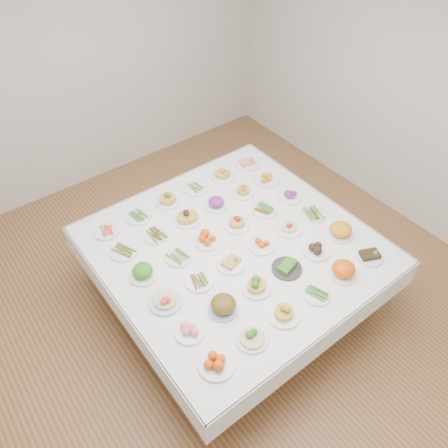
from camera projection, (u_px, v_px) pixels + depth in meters
room_envelope at (208, 139)px, 3.07m from camera, size 5.02×5.02×2.81m
display_table at (234, 249)px, 3.87m from camera, size 2.24×2.24×0.75m
dish_0 at (216, 362)px, 2.96m from camera, size 0.25×0.25×0.11m
dish_1 at (252, 336)px, 3.09m from camera, size 0.22×0.22×0.13m
dish_2 at (284, 310)px, 3.24m from camera, size 0.26×0.25×0.15m
dish_3 at (317, 293)px, 3.41m from camera, size 0.23×0.22×0.06m
dish_4 at (344, 269)px, 3.52m from camera, size 0.26×0.26×0.15m
dish_5 at (370, 254)px, 3.67m from camera, size 0.22×0.22×0.10m
dish_6 at (190, 330)px, 3.16m from camera, size 0.22×0.22×0.09m
dish_7 at (223, 305)px, 3.28m from camera, size 0.23×0.23×0.14m
dish_8 at (257, 283)px, 3.42m from camera, size 0.24×0.23×0.15m
dish_9 at (287, 266)px, 3.58m from camera, size 0.25×0.25×0.11m
dish_10 at (316, 248)px, 3.72m from camera, size 0.25×0.25×0.11m
dish_11 at (341, 230)px, 3.85m from camera, size 0.24×0.24×0.14m
dish_12 at (165, 298)px, 3.32m from camera, size 0.26×0.26×0.14m
dish_13 at (199, 281)px, 3.50m from camera, size 0.23×0.23×0.05m
dish_14 at (231, 261)px, 3.62m from camera, size 0.24×0.24×0.10m
dish_15 at (261, 244)px, 3.77m from camera, size 0.23×0.23×0.09m
dish_16 at (289, 226)px, 3.91m from camera, size 0.24×0.24×0.11m
dish_17 at (313, 214)px, 4.07m from camera, size 0.24×0.23×0.06m
dish_18 at (143, 271)px, 3.52m from camera, size 0.23×0.23×0.14m
dish_19 at (178, 257)px, 3.68m from camera, size 0.22×0.22×0.05m
dish_20 at (208, 238)px, 3.81m from camera, size 0.25×0.25×0.11m
dish_21 at (237, 222)px, 3.95m from camera, size 0.24×0.24×0.12m
dish_22 at (264, 209)px, 4.11m from camera, size 0.24×0.24×0.05m
dish_23 at (290, 195)px, 4.24m from camera, size 0.24×0.24×0.10m
dish_24 at (124, 250)px, 3.73m from camera, size 0.26×0.24×0.06m
dish_25 at (156, 235)px, 3.87m from camera, size 0.21×0.21×0.05m
dish_26 at (187, 214)px, 3.98m from camera, size 0.25×0.25×0.16m
dish_27 at (216, 202)px, 4.13m from camera, size 0.22×0.22×0.13m
dish_28 at (243, 190)px, 4.27m from camera, size 0.22×0.22×0.12m
dish_29 at (267, 178)px, 4.42m from camera, size 0.25×0.25×0.11m
dish_30 at (107, 231)px, 3.91m from camera, size 0.23×0.23×0.05m
dish_31 at (138, 216)px, 4.05m from camera, size 0.23×0.23×0.06m
dish_32 at (167, 197)px, 4.17m from camera, size 0.24×0.24×0.14m
dish_33 at (196, 187)px, 4.34m from camera, size 0.25×0.25×0.06m
dish_34 at (222, 172)px, 4.45m from camera, size 0.27×0.26×0.15m
dish_35 at (247, 162)px, 4.61m from camera, size 0.24×0.24×0.11m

